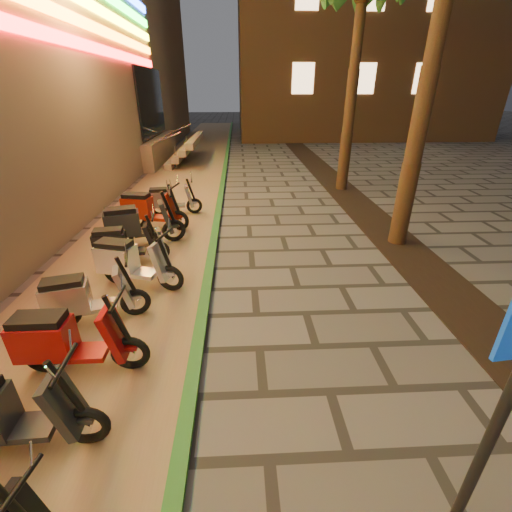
{
  "coord_description": "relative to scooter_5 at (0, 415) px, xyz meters",
  "views": [
    {
      "loc": [
        -0.25,
        -0.54,
        3.4
      ],
      "look_at": [
        -0.02,
        3.95,
        1.2
      ],
      "focal_mm": 24.0,
      "sensor_mm": 36.0,
      "label": 1
    }
  ],
  "objects": [
    {
      "name": "parking_strip",
      "position": [
        0.06,
        8.07,
        -0.49
      ],
      "size": [
        3.4,
        60.0,
        0.01
      ],
      "primitive_type": "cube",
      "color": "#8C7251",
      "rests_on": "ground"
    },
    {
      "name": "green_curb",
      "position": [
        1.76,
        8.07,
        -0.45
      ],
      "size": [
        0.18,
        60.0,
        0.1
      ],
      "primitive_type": "cube",
      "color": "#276827",
      "rests_on": "ground"
    },
    {
      "name": "planting_strip",
      "position": [
        6.26,
        3.07,
        -0.49
      ],
      "size": [
        1.2,
        40.0,
        0.02
      ],
      "primitive_type": "cube",
      "color": "black",
      "rests_on": "ground"
    },
    {
      "name": "scooter_5",
      "position": [
        0.0,
        0.0,
        0.0
      ],
      "size": [
        1.62,
        0.57,
        1.14
      ],
      "rotation": [
        0.0,
        0.0,
        0.04
      ],
      "color": "black",
      "rests_on": "ground"
    },
    {
      "name": "scooter_6",
      "position": [
        0.15,
        1.1,
        0.01
      ],
      "size": [
        1.65,
        0.58,
        1.17
      ],
      "rotation": [
        0.0,
        0.0,
        0.01
      ],
      "color": "black",
      "rests_on": "ground"
    },
    {
      "name": "scooter_7",
      "position": [
        -0.04,
        2.16,
        -0.02
      ],
      "size": [
        1.55,
        0.77,
        1.1
      ],
      "rotation": [
        0.0,
        0.0,
        0.26
      ],
      "color": "black",
      "rests_on": "ground"
    },
    {
      "name": "scooter_8",
      "position": [
        0.35,
        3.29,
        0.01
      ],
      "size": [
        1.67,
        0.84,
        1.18
      ],
      "rotation": [
        0.0,
        0.0,
        -0.27
      ],
      "color": "black",
      "rests_on": "ground"
    },
    {
      "name": "scooter_9",
      "position": [
        -0.07,
        4.23,
        -0.03
      ],
      "size": [
        1.53,
        0.62,
        1.07
      ],
      "rotation": [
        0.0,
        0.0,
        0.15
      ],
      "color": "black",
      "rests_on": "ground"
    },
    {
      "name": "scooter_10",
      "position": [
        -0.03,
        5.16,
        0.06
      ],
      "size": [
        1.81,
        0.94,
        1.28
      ],
      "rotation": [
        0.0,
        0.0,
        0.29
      ],
      "color": "black",
      "rests_on": "ground"
    },
    {
      "name": "scooter_11",
      "position": [
        -0.02,
        6.31,
        0.04
      ],
      "size": [
        1.77,
        0.79,
        1.25
      ],
      "rotation": [
        0.0,
        0.0,
        -0.2
      ],
      "color": "black",
      "rests_on": "ground"
    },
    {
      "name": "scooter_12",
      "position": [
        0.34,
        7.42,
        -0.03
      ],
      "size": [
        1.52,
        0.61,
        1.07
      ],
      "rotation": [
        0.0,
        0.0,
        0.14
      ],
      "color": "black",
      "rests_on": "ground"
    }
  ]
}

